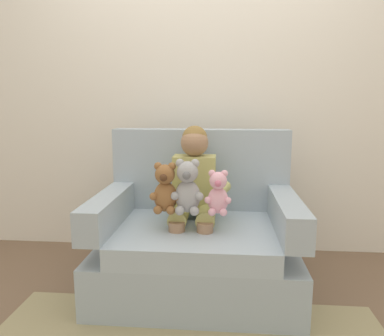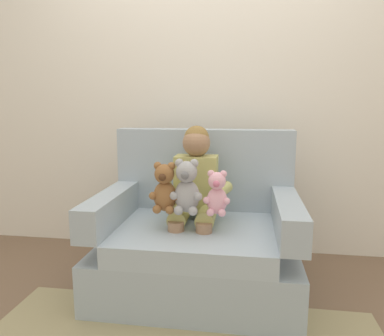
# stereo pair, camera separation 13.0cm
# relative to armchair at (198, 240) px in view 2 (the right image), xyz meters

# --- Properties ---
(ground_plane) EXTENTS (8.00, 8.00, 0.00)m
(ground_plane) POSITION_rel_armchair_xyz_m (0.00, -0.05, -0.30)
(ground_plane) COLOR brown
(back_wall) EXTENTS (6.00, 0.10, 2.60)m
(back_wall) POSITION_rel_armchair_xyz_m (0.00, 0.70, 1.00)
(back_wall) COLOR silver
(back_wall) RESTS_ON ground
(armchair) EXTENTS (1.18, 0.86, 0.97)m
(armchair) POSITION_rel_armchair_xyz_m (0.00, 0.00, 0.00)
(armchair) COLOR #9EADBC
(armchair) RESTS_ON ground
(seated_child) EXTENTS (0.45, 0.39, 0.82)m
(seated_child) POSITION_rel_armchair_xyz_m (-0.02, 0.02, 0.33)
(seated_child) COLOR tan
(seated_child) RESTS_ON armchair
(plush_pink) EXTENTS (0.15, 0.12, 0.25)m
(plush_pink) POSITION_rel_armchair_xyz_m (0.13, -0.18, 0.34)
(plush_pink) COLOR #EAA8BC
(plush_pink) RESTS_ON armchair
(plush_grey) EXTENTS (0.18, 0.15, 0.31)m
(plush_grey) POSITION_rel_armchair_xyz_m (-0.04, -0.18, 0.37)
(plush_grey) COLOR #9E9EA3
(plush_grey) RESTS_ON armchair
(plush_brown) EXTENTS (0.17, 0.14, 0.28)m
(plush_brown) POSITION_rel_armchair_xyz_m (-0.17, -0.17, 0.36)
(plush_brown) COLOR brown
(plush_brown) RESTS_ON armchair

